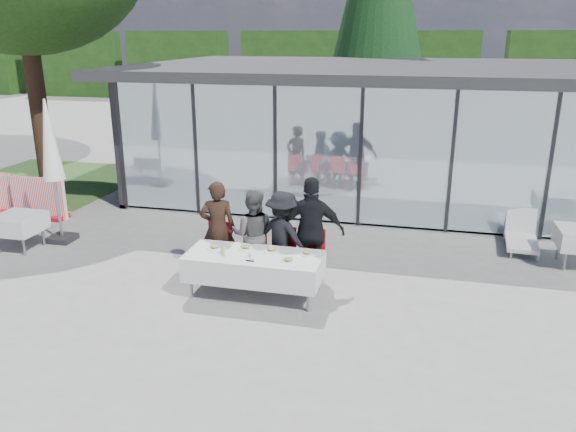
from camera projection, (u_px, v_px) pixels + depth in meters
The scene contains 24 objects.
ground at pixel (267, 298), 9.39m from camera, with size 90.00×90.00×0.00m, color gray.
pavilion at pixel (413, 111), 15.83m from camera, with size 14.80×8.80×3.44m.
treeline at pixel (357, 67), 35.03m from camera, with size 62.50×2.00×4.40m.
dining_table at pixel (254, 266), 9.33m from camera, with size 2.26×0.96×0.75m.
diner_a at pixel (218, 228), 10.12m from camera, with size 0.64×0.64×1.76m, color black.
diner_chair_a at pixel (219, 246), 10.22m from camera, with size 0.44×0.44×0.97m.
diner_b at pixel (253, 234), 9.99m from camera, with size 0.80×0.80×1.64m, color #525252.
diner_chair_b at pixel (253, 249), 10.08m from camera, with size 0.44×0.44×0.97m.
diner_c at pixel (283, 237), 9.86m from camera, with size 1.06×1.06×1.65m, color black.
diner_chair_c at pixel (283, 252), 9.95m from camera, with size 0.44×0.44×0.97m.
diner_d at pixel (312, 231), 9.70m from camera, with size 1.13×1.13×1.93m, color black.
diner_chair_d at pixel (312, 254), 9.84m from camera, with size 0.44×0.44×0.97m.
plate_a at pixel (214, 247), 9.52m from camera, with size 0.25×0.25×0.07m.
plate_b at pixel (245, 247), 9.50m from camera, with size 0.25×0.25×0.07m.
plate_c at pixel (271, 249), 9.41m from camera, with size 0.25×0.25×0.07m.
plate_d at pixel (307, 253), 9.26m from camera, with size 0.25×0.25×0.07m.
plate_extra at pixel (288, 260), 8.98m from camera, with size 0.25×0.25×0.07m.
juice_bottle at pixel (223, 250), 9.25m from camera, with size 0.06×0.06×0.15m, color #93B44B.
drinking_glasses at pixel (251, 255), 9.11m from camera, with size 0.07×0.07×0.10m.
folded_eyeglasses at pixel (250, 261), 8.99m from camera, with size 0.14×0.03×0.01m, color black.
spare_table_left at pixel (19, 223), 11.38m from camera, with size 0.86×0.86×0.74m.
market_umbrella at pixel (51, 150), 11.38m from camera, with size 0.50×0.50×3.00m.
lounger at pixel (521, 235), 11.61m from camera, with size 0.70×1.37×0.72m.
grass_patch at pixel (49, 181), 16.84m from camera, with size 5.00×5.00×0.02m, color #385926.
Camera 1 is at (2.33, -8.18, 4.23)m, focal length 35.00 mm.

